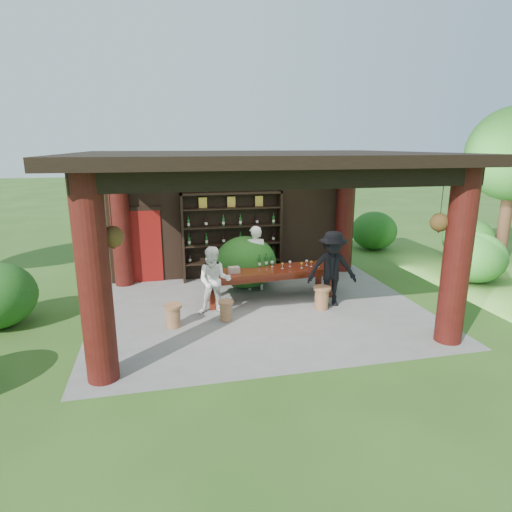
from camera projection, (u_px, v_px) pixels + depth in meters
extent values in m
plane|color=#2D5119|center=(260.00, 309.00, 9.84)|extent=(90.00, 90.00, 0.00)
cube|color=slate|center=(260.00, 311.00, 9.85)|extent=(7.40, 5.90, 0.10)
cube|color=black|center=(238.00, 218.00, 12.02)|extent=(7.00, 0.18, 3.30)
cube|color=maroon|center=(144.00, 246.00, 11.53)|extent=(0.95, 0.06, 2.00)
cylinder|color=#380C0A|center=(94.00, 281.00, 6.48)|extent=(0.50, 0.50, 3.30)
cylinder|color=#380C0A|center=(457.00, 258.00, 7.83)|extent=(0.50, 0.50, 3.30)
cylinder|color=#380C0A|center=(120.00, 224.00, 11.16)|extent=(0.50, 0.50, 3.30)
cylinder|color=#380C0A|center=(345.00, 215.00, 12.50)|extent=(0.50, 0.50, 3.30)
cube|color=black|center=(295.00, 177.00, 6.78)|extent=(6.70, 0.35, 0.35)
cube|color=black|center=(104.00, 171.00, 8.37)|extent=(0.30, 5.20, 0.30)
cube|color=black|center=(395.00, 168.00, 9.71)|extent=(0.30, 5.20, 0.30)
cube|color=black|center=(260.00, 157.00, 8.98)|extent=(7.50, 6.00, 0.20)
cylinder|color=black|center=(111.00, 215.00, 6.49)|extent=(0.01, 0.01, 0.75)
cone|color=black|center=(113.00, 244.00, 6.61)|extent=(0.32, 0.32, 0.18)
sphere|color=#1E5919|center=(113.00, 237.00, 6.58)|extent=(0.34, 0.34, 0.34)
cylinder|color=black|center=(442.00, 204.00, 7.71)|extent=(0.01, 0.01, 0.75)
cone|color=black|center=(439.00, 228.00, 7.82)|extent=(0.32, 0.32, 0.18)
sphere|color=#1E5919|center=(440.00, 222.00, 7.79)|extent=(0.34, 0.34, 0.34)
cube|color=#521F0B|center=(269.00, 271.00, 10.30)|extent=(3.21, 1.03, 0.08)
cube|color=#521F0B|center=(269.00, 275.00, 10.33)|extent=(3.00, 0.87, 0.12)
cube|color=#521F0B|center=(212.00, 296.00, 9.71)|extent=(0.13, 0.13, 0.67)
cube|color=#521F0B|center=(329.00, 284.00, 10.52)|extent=(0.13, 0.13, 0.67)
cube|color=#521F0B|center=(207.00, 287.00, 10.27)|extent=(0.13, 0.13, 0.67)
cube|color=#521F0B|center=(319.00, 277.00, 11.09)|extent=(0.13, 0.13, 0.67)
cylinder|color=brown|center=(226.00, 312.00, 9.13)|extent=(0.26, 0.26, 0.38)
cylinder|color=brown|center=(226.00, 302.00, 9.08)|extent=(0.33, 0.33, 0.05)
cylinder|color=brown|center=(322.00, 299.00, 9.77)|extent=(0.32, 0.32, 0.46)
cylinder|color=brown|center=(322.00, 288.00, 9.71)|extent=(0.40, 0.40, 0.06)
cylinder|color=brown|center=(173.00, 317.00, 8.80)|extent=(0.29, 0.29, 0.43)
cylinder|color=brown|center=(173.00, 306.00, 8.74)|extent=(0.37, 0.37, 0.06)
imported|color=white|center=(255.00, 258.00, 10.94)|extent=(0.67, 0.49, 1.69)
imported|color=white|center=(214.00, 281.00, 9.35)|extent=(0.85, 0.72, 1.53)
imported|color=black|center=(332.00, 269.00, 9.84)|extent=(1.23, 0.82, 1.77)
cube|color=#BF6672|center=(234.00, 270.00, 9.99)|extent=(0.27, 0.20, 0.14)
ellipsoid|color=#194C14|center=(475.00, 261.00, 11.63)|extent=(1.60, 1.60, 1.36)
ellipsoid|color=#194C14|center=(374.00, 233.00, 15.30)|extent=(1.60, 1.60, 1.36)
ellipsoid|color=#194C14|center=(468.00, 242.00, 13.90)|extent=(1.60, 1.60, 1.36)
ellipsoid|color=#194C14|center=(246.00, 266.00, 11.20)|extent=(1.60, 1.60, 1.36)
cylinder|color=#3F2819|center=(506.00, 213.00, 13.23)|extent=(0.36, 0.36, 3.20)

